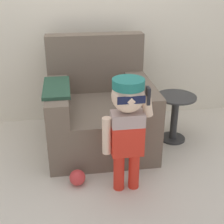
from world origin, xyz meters
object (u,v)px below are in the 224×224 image
at_px(armchair, 99,111).
at_px(side_table, 175,114).
at_px(toy_ball, 77,178).
at_px(person_child, 127,119).

relative_size(armchair, side_table, 2.12).
bearing_deg(toy_ball, armchair, 68.68).
height_order(side_table, toy_ball, side_table).
relative_size(person_child, side_table, 1.92).
distance_m(armchair, toy_ball, 0.80).
xyz_separation_m(person_child, side_table, (0.66, 0.73, -0.34)).
xyz_separation_m(side_table, toy_ball, (-1.06, -0.63, -0.24)).
bearing_deg(side_table, toy_ball, -149.33).
relative_size(armchair, toy_ball, 7.81).
distance_m(person_child, toy_ball, 0.71).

